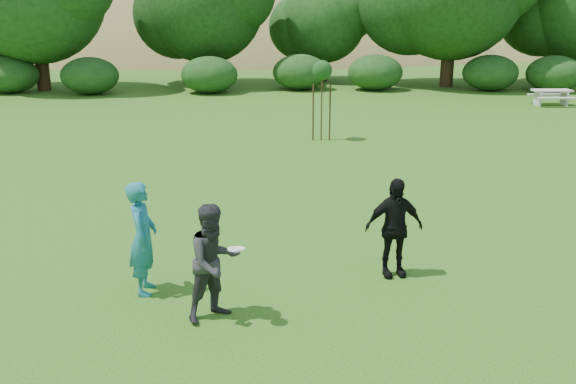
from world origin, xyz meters
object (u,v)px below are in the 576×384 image
(player_grey, at_px, (214,262))
(picnic_table, at_px, (552,95))
(player_black, at_px, (394,228))
(player_teal, at_px, (143,238))
(sapling, at_px, (322,73))

(player_grey, height_order, picnic_table, player_grey)
(picnic_table, bearing_deg, player_black, -120.02)
(player_teal, distance_m, player_grey, 1.62)
(player_black, height_order, picnic_table, player_black)
(player_grey, relative_size, player_black, 1.02)
(player_teal, bearing_deg, player_black, -84.13)
(player_teal, xyz_separation_m, player_black, (4.40, 0.58, -0.07))
(sapling, bearing_deg, player_teal, -107.87)
(sapling, distance_m, picnic_table, 14.10)
(player_grey, xyz_separation_m, player_black, (3.11, 1.56, -0.02))
(sapling, relative_size, picnic_table, 1.58)
(player_grey, bearing_deg, sapling, 42.46)
(player_grey, bearing_deg, player_black, -9.38)
(player_teal, xyz_separation_m, player_grey, (1.29, -0.98, -0.05))
(player_black, xyz_separation_m, picnic_table, (11.31, 19.57, -0.40))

